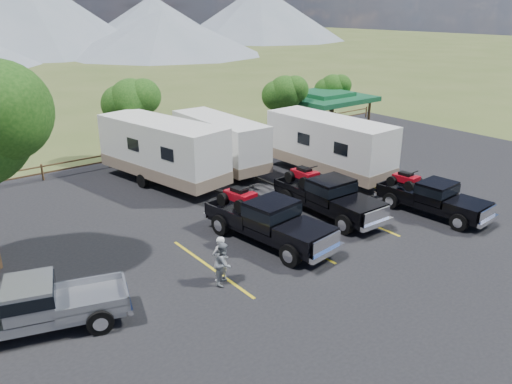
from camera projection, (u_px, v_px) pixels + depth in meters
ground at (394, 262)px, 19.59m from camera, size 320.00×320.00×0.00m
asphalt_lot at (338, 235)px, 21.80m from camera, size 44.00×34.00×0.04m
stall_lines at (322, 227)px, 22.53m from camera, size 12.12×5.50×0.01m
tree_ne_a at (285, 93)px, 36.11m from camera, size 3.11×2.92×4.76m
tree_ne_b at (332, 89)px, 40.42m from camera, size 2.77×2.59×4.27m
tree_north at (131, 101)px, 31.14m from camera, size 3.46×3.24×5.25m
rail_fence at (193, 143)px, 34.20m from camera, size 36.12×0.12×1.00m
pavilion at (324, 97)px, 38.66m from camera, size 6.20×6.20×3.22m
rig_left at (267, 219)px, 20.90m from camera, size 2.82×6.47×2.09m
rig_center at (327, 195)px, 23.66m from camera, size 2.28×6.18×2.05m
rig_right at (432, 196)px, 23.74m from camera, size 2.23×5.60×1.83m
trailer_left at (162, 151)px, 27.52m from camera, size 4.18×10.26×3.55m
trailer_center at (220, 143)px, 29.97m from camera, size 2.52×9.12×3.17m
trailer_right at (329, 146)px, 28.71m from camera, size 2.82×9.91×3.44m
pickup_silver at (36, 305)px, 15.13m from camera, size 5.86×3.37×1.67m
person_a at (220, 259)px, 17.92m from camera, size 0.66×0.46×1.74m
person_b at (224, 263)px, 17.75m from camera, size 0.99×0.96×1.60m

